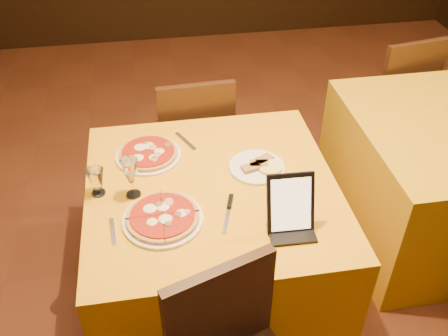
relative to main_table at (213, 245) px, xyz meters
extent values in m
cube|color=#5E2D19|center=(0.02, -0.19, -0.38)|extent=(6.00, 7.00, 0.01)
cube|color=orange|center=(0.00, 0.00, 0.00)|extent=(1.10, 1.10, 0.75)
cube|color=#C5910C|center=(1.37, 0.29, 0.00)|extent=(1.10, 1.10, 0.75)
cylinder|color=white|center=(-0.23, -0.18, 0.38)|extent=(0.33, 0.33, 0.01)
cylinder|color=#AD4C23|center=(-0.23, -0.18, 0.40)|extent=(0.30, 0.30, 0.02)
cylinder|color=white|center=(-0.27, 0.26, 0.38)|extent=(0.31, 0.31, 0.01)
cylinder|color=#AD4C23|center=(-0.27, 0.26, 0.40)|extent=(0.28, 0.28, 0.02)
cylinder|color=white|center=(0.22, 0.09, 0.38)|extent=(0.26, 0.26, 0.01)
cylinder|color=olive|center=(0.22, 0.09, 0.40)|extent=(0.16, 0.16, 0.02)
cube|color=black|center=(0.27, -0.29, 0.49)|extent=(0.19, 0.11, 0.23)
cube|color=silver|center=(0.03, -0.20, 0.38)|extent=(0.07, 0.19, 0.01)
cube|color=silver|center=(-0.43, -0.21, 0.38)|extent=(0.03, 0.15, 0.01)
cube|color=silver|center=(-0.08, 0.35, 0.38)|extent=(0.09, 0.17, 0.01)
camera|label=1|loc=(-0.22, -1.65, 1.80)|focal=40.00mm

